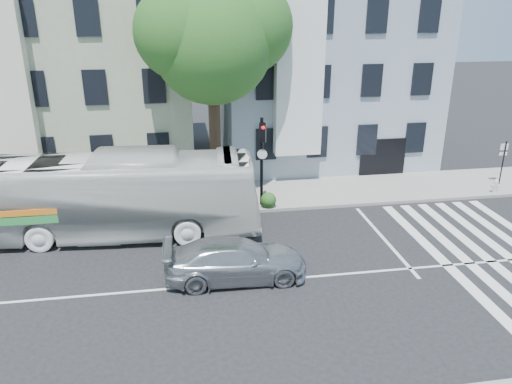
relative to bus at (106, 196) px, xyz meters
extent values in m
plane|color=black|center=(4.87, -4.76, -1.77)|extent=(120.00, 120.00, 0.00)
cube|color=gray|center=(4.87, 3.24, -1.70)|extent=(80.00, 4.00, 0.15)
cube|color=#999E84|center=(-2.13, 10.24, 3.73)|extent=(12.00, 10.00, 11.00)
cube|color=#8E9CA9|center=(11.87, 10.24, 3.73)|extent=(12.00, 10.00, 11.00)
cylinder|color=#2D2116|center=(4.87, 3.74, 0.83)|extent=(0.56, 0.56, 5.20)
sphere|color=#154119|center=(4.87, 3.74, 5.73)|extent=(5.60, 5.60, 5.60)
sphere|color=#154119|center=(6.47, 4.14, 6.43)|extent=(4.40, 4.40, 4.40)
sphere|color=#154119|center=(3.47, 3.44, 6.23)|extent=(4.20, 4.20, 4.20)
sphere|color=#154119|center=(5.17, 4.94, 7.43)|extent=(3.80, 3.80, 3.80)
sphere|color=#154119|center=(4.27, 4.34, 4.73)|extent=(3.40, 3.40, 3.40)
imported|color=silver|center=(0.00, 0.00, 0.00)|extent=(3.85, 12.89, 3.54)
imported|color=#B0B3B8|center=(4.87, -4.39, -1.04)|extent=(2.14, 5.10, 1.47)
cylinder|color=black|center=(6.87, 1.91, 0.42)|extent=(0.15, 0.15, 4.38)
cube|color=black|center=(6.87, 1.66, 1.99)|extent=(0.35, 0.31, 0.89)
sphere|color=red|center=(6.87, 1.53, 2.25)|extent=(0.17, 0.17, 0.17)
cylinder|color=white|center=(6.87, 1.76, 0.94)|extent=(0.44, 0.18, 0.46)
cylinder|color=silver|center=(18.87, 1.54, -1.33)|extent=(0.24, 0.24, 0.59)
sphere|color=silver|center=(18.87, 1.54, -1.00)|extent=(0.22, 0.22, 0.22)
cylinder|color=silver|center=(18.87, 1.54, -1.25)|extent=(0.41, 0.24, 0.14)
cylinder|color=black|center=(19.87, 2.68, -0.44)|extent=(0.07, 0.07, 2.36)
cube|color=white|center=(19.87, 2.78, 0.41)|extent=(0.43, 0.06, 0.33)
cube|color=white|center=(19.87, 2.78, 0.03)|extent=(0.43, 0.06, 0.17)
camera|label=1|loc=(3.12, -19.93, 7.62)|focal=35.00mm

